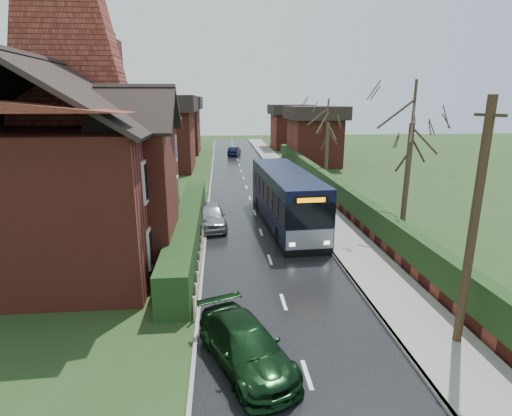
{
  "coord_description": "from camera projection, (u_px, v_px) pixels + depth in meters",
  "views": [
    {
      "loc": [
        -2.18,
        -14.97,
        7.11
      ],
      "look_at": [
        -0.4,
        4.6,
        1.8
      ],
      "focal_mm": 28.0,
      "sensor_mm": 36.0,
      "label": 1
    }
  ],
  "objects": [
    {
      "name": "tree_house_side",
      "position": [
        58.0,
        90.0,
        25.34
      ],
      "size": [
        4.58,
        4.58,
        10.41
      ],
      "color": "#33281E",
      "rests_on": "ground"
    },
    {
      "name": "kerb_right",
      "position": [
        301.0,
        211.0,
        26.3
      ],
      "size": [
        0.12,
        100.0,
        0.14
      ],
      "primitive_type": "cube",
      "color": "gray",
      "rests_on": "ground"
    },
    {
      "name": "brick_house",
      "position": [
        83.0,
        159.0,
        19.13
      ],
      "size": [
        9.3,
        14.6,
        10.3
      ],
      "color": "maroon",
      "rests_on": "ground"
    },
    {
      "name": "car_silver",
      "position": [
        211.0,
        216.0,
        22.99
      ],
      "size": [
        2.02,
        4.19,
        1.38
      ],
      "primitive_type": "imported",
      "rotation": [
        0.0,
        0.0,
        0.1
      ],
      "color": "#A2A1A6",
      "rests_on": "ground"
    },
    {
      "name": "bus_stop_sign",
      "position": [
        332.0,
        209.0,
        19.45
      ],
      "size": [
        0.1,
        0.46,
        3.06
      ],
      "rotation": [
        0.0,
        0.0,
        0.07
      ],
      "color": "slate",
      "rests_on": "ground"
    },
    {
      "name": "right_wall_hedge",
      "position": [
        342.0,
        196.0,
        26.3
      ],
      "size": [
        0.6,
        50.0,
        1.8
      ],
      "color": "maroon",
      "rests_on": "ground"
    },
    {
      "name": "tree_right_far",
      "position": [
        328.0,
        118.0,
        32.64
      ],
      "size": [
        3.98,
        3.98,
        7.69
      ],
      "color": "#3D3124",
      "rests_on": "ground"
    },
    {
      "name": "picket_fence",
      "position": [
        203.0,
        232.0,
        20.86
      ],
      "size": [
        0.1,
        16.0,
        0.9
      ],
      "primitive_type": null,
      "color": "tan",
      "rests_on": "ground"
    },
    {
      "name": "kerb_left",
      "position": [
        208.0,
        213.0,
        25.78
      ],
      "size": [
        0.12,
        100.0,
        0.1
      ],
      "primitive_type": "cube",
      "color": "gray",
      "rests_on": "ground"
    },
    {
      "name": "pavement",
      "position": [
        319.0,
        210.0,
        26.41
      ],
      "size": [
        2.5,
        100.0,
        0.14
      ],
      "primitive_type": "cube",
      "color": "slate",
      "rests_on": "ground"
    },
    {
      "name": "car_distant",
      "position": [
        234.0,
        151.0,
        52.71
      ],
      "size": [
        1.96,
        3.78,
        1.19
      ],
      "primitive_type": "imported",
      "rotation": [
        0.0,
        0.0,
        2.94
      ],
      "color": "black",
      "rests_on": "ground"
    },
    {
      "name": "ground",
      "position": [
        276.0,
        279.0,
        16.44
      ],
      "size": [
        140.0,
        140.0,
        0.0
      ],
      "primitive_type": "plane",
      "color": "#29401B",
      "rests_on": "ground"
    },
    {
      "name": "front_hedge",
      "position": [
        188.0,
        226.0,
        20.7
      ],
      "size": [
        1.2,
        16.0,
        1.6
      ],
      "primitive_type": "cube",
      "color": "black",
      "rests_on": "ground"
    },
    {
      "name": "road",
      "position": [
        255.0,
        213.0,
        26.05
      ],
      "size": [
        6.0,
        100.0,
        0.02
      ],
      "primitive_type": "cube",
      "color": "black",
      "rests_on": "ground"
    },
    {
      "name": "bus",
      "position": [
        286.0,
        198.0,
        23.29
      ],
      "size": [
        3.0,
        10.6,
        3.18
      ],
      "rotation": [
        0.0,
        0.0,
        0.06
      ],
      "color": "black",
      "rests_on": "ground"
    },
    {
      "name": "tree_right_near",
      "position": [
        413.0,
        115.0,
        20.26
      ],
      "size": [
        3.97,
        3.97,
        8.58
      ],
      "color": "#382921",
      "rests_on": "ground"
    },
    {
      "name": "telegraph_pole",
      "position": [
        473.0,
        228.0,
        11.09
      ],
      "size": [
        0.32,
        0.92,
        7.26
      ],
      "rotation": [
        0.0,
        0.0,
        0.26
      ],
      "color": "#2F2215",
      "rests_on": "ground"
    },
    {
      "name": "car_green",
      "position": [
        246.0,
        346.0,
        10.95
      ],
      "size": [
        3.07,
        4.46,
        1.2
      ],
      "primitive_type": "imported",
      "rotation": [
        0.0,
        0.0,
        0.37
      ],
      "color": "black",
      "rests_on": "ground"
    }
  ]
}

